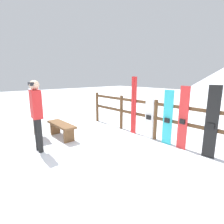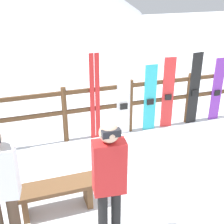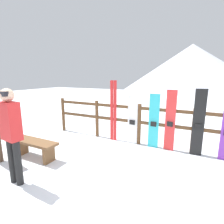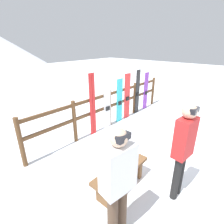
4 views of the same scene
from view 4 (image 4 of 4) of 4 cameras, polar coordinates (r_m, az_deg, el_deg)
ground_plane at (r=4.72m, az=20.03°, el=-11.47°), size 40.00×40.00×0.00m
fence at (r=5.44m, az=-0.74°, el=2.43°), size 5.56×0.10×1.13m
bench at (r=3.28m, az=2.93°, el=-19.57°), size 1.19×0.36×0.43m
person_red at (r=2.96m, az=22.32°, el=-10.07°), size 0.39×0.24×1.68m
person_white at (r=2.26m, az=1.94°, el=-21.17°), size 0.46×0.30×1.63m
ski_pair_red at (r=4.83m, az=-6.38°, el=2.23°), size 0.20×0.02×1.75m
snowboard_white at (r=5.28m, az=-1.54°, el=1.89°), size 0.28×0.06×1.38m
snowboard_cyan at (r=5.69m, az=2.46°, el=3.64°), size 0.26×0.06×1.43m
snowboard_red at (r=5.99m, az=4.95°, el=5.08°), size 0.25×0.08×1.55m
snowboard_black_stripe at (r=6.48m, az=8.32°, el=6.46°), size 0.26×0.07×1.59m
snowboard_purple at (r=6.99m, az=10.96°, el=6.72°), size 0.25×0.06×1.43m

